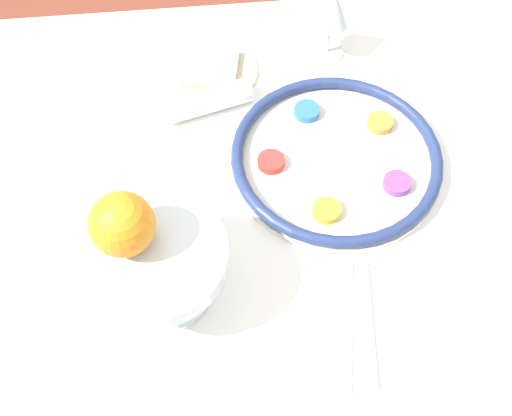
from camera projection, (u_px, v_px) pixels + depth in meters
name	position (u px, v px, depth m)	size (l,w,h in m)	color
ground_plane	(270.00, 351.00, 1.62)	(8.00, 8.00, 0.00)	brown
dining_table	(274.00, 290.00, 1.30)	(1.21, 0.93, 0.77)	white
seder_plate	(336.00, 157.00, 0.99)	(0.35, 0.35, 0.03)	silver
wine_glass	(332.00, 11.00, 1.06)	(0.07, 0.07, 0.14)	silver
fruit_stand	(157.00, 261.00, 0.80)	(0.19, 0.19, 0.12)	silver
orange_fruit	(122.00, 224.00, 0.75)	(0.09, 0.09, 0.09)	orange
bread_plate	(211.00, 71.00, 1.11)	(0.17, 0.17, 0.02)	beige
napkin_roll	(209.00, 100.00, 1.05)	(0.16, 0.08, 0.04)	white
fork_left	(365.00, 323.00, 0.84)	(0.04, 0.19, 0.01)	silver
fork_right	(344.00, 325.00, 0.84)	(0.06, 0.19, 0.01)	silver
spoon	(200.00, 91.00, 1.08)	(0.17, 0.06, 0.01)	silver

